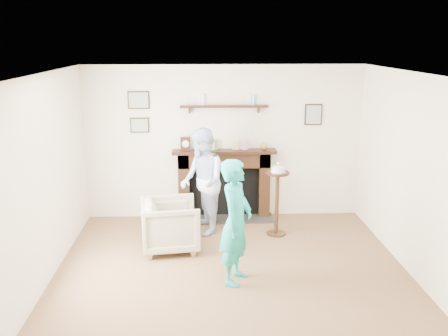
% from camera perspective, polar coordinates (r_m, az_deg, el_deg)
% --- Properties ---
extents(ground, '(5.00, 5.00, 0.00)m').
position_cam_1_polar(ground, '(6.19, 1.11, -13.28)').
color(ground, brown).
rests_on(ground, ground).
extents(room_shell, '(4.54, 5.02, 2.52)m').
position_cam_1_polar(room_shell, '(6.29, 0.75, 2.94)').
color(room_shell, '#F0E3CC').
rests_on(room_shell, ground).
extents(armchair, '(0.88, 0.86, 0.72)m').
position_cam_1_polar(armchair, '(7.21, -6.07, -9.15)').
color(armchair, tan).
rests_on(armchair, ground).
extents(man, '(0.79, 0.91, 1.62)m').
position_cam_1_polar(man, '(7.77, -2.44, -7.29)').
color(man, silver).
rests_on(man, ground).
extents(woman, '(0.54, 0.66, 1.54)m').
position_cam_1_polar(woman, '(6.30, 1.32, -12.73)').
color(woman, '#21BABF').
rests_on(woman, ground).
extents(pedestal_table, '(0.35, 0.35, 1.13)m').
position_cam_1_polar(pedestal_table, '(7.48, 6.10, -2.59)').
color(pedestal_table, black).
rests_on(pedestal_table, ground).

